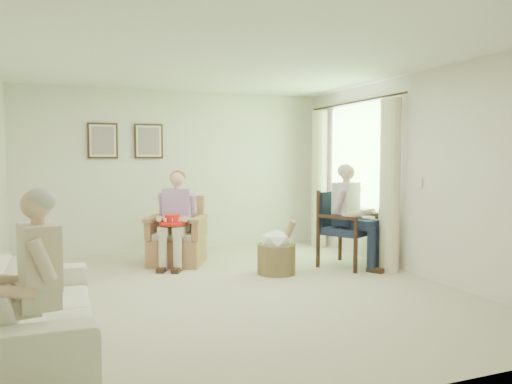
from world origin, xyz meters
TOP-DOWN VIEW (x-y plane):
  - floor at (0.00, 0.00)m, footprint 5.50×5.50m
  - back_wall at (0.00, 2.75)m, footprint 5.00×0.04m
  - front_wall at (0.00, -2.75)m, footprint 5.00×0.04m
  - right_wall at (2.50, 0.00)m, footprint 0.04×5.50m
  - ceiling at (0.00, 0.00)m, footprint 5.00×5.50m
  - window at (2.46, 1.20)m, footprint 0.13×2.50m
  - curtain_left at (2.33, 0.22)m, footprint 0.34×0.34m
  - curtain_right at (2.33, 2.18)m, footprint 0.34×0.34m
  - framed_print_left at (-1.15, 2.71)m, footprint 0.45×0.05m
  - framed_print_right at (-0.45, 2.71)m, footprint 0.45×0.05m
  - wicker_armchair at (-0.24, 1.68)m, footprint 0.75×0.75m
  - wood_armchair at (1.95, 0.74)m, footprint 0.67×0.63m
  - sofa at (-1.95, -0.96)m, footprint 2.14×0.84m
  - person_wicker at (-0.24, 1.55)m, footprint 0.40×0.62m
  - person_dark at (1.95, 0.56)m, footprint 0.40×0.62m
  - person_sofa at (-1.95, -1.53)m, footprint 0.42×0.62m
  - red_hat at (-0.36, 1.37)m, footprint 0.35×0.35m
  - hatbox at (0.85, 0.60)m, footprint 0.57×0.57m

SIDE VIEW (x-z plane):
  - floor at x=0.00m, z-range 0.00..0.00m
  - hatbox at x=0.85m, z-range -0.08..0.66m
  - wicker_armchair at x=-0.24m, z-range -0.18..0.78m
  - sofa at x=-1.95m, z-range 0.00..0.63m
  - wood_armchair at x=1.95m, z-range 0.05..1.09m
  - red_hat at x=-0.36m, z-range 0.59..0.73m
  - person_sofa at x=-1.95m, z-range 0.09..1.37m
  - person_wicker at x=-0.24m, z-range 0.10..1.41m
  - person_dark at x=1.95m, z-range 0.13..1.53m
  - curtain_left at x=2.33m, z-range 0.00..2.30m
  - curtain_right at x=2.33m, z-range 0.00..2.30m
  - back_wall at x=0.00m, z-range 0.00..2.60m
  - front_wall at x=0.00m, z-range 0.00..2.60m
  - right_wall at x=2.50m, z-range 0.00..2.60m
  - window at x=2.46m, z-range 0.77..2.40m
  - framed_print_left at x=-1.15m, z-range 1.51..2.06m
  - framed_print_right at x=-0.45m, z-range 1.51..2.06m
  - ceiling at x=0.00m, z-range 2.59..2.61m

